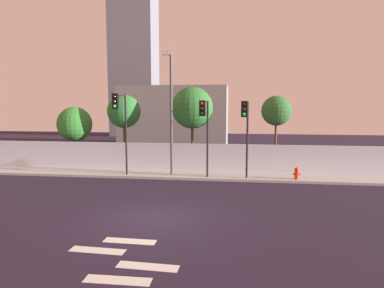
# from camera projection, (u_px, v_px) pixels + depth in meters

# --- Properties ---
(ground_plane) EXTENTS (80.00, 80.00, 0.00)m
(ground_plane) POSITION_uv_depth(u_px,v_px,m) (154.00, 218.00, 13.97)
(ground_plane) COLOR #241B2D
(sidewalk) EXTENTS (36.00, 2.40, 0.15)m
(sidewalk) POSITION_uv_depth(u_px,v_px,m) (184.00, 175.00, 22.04)
(sidewalk) COLOR #AEAEAE
(sidewalk) RESTS_ON ground
(perimeter_wall) EXTENTS (36.00, 0.18, 1.80)m
(perimeter_wall) POSITION_uv_depth(u_px,v_px,m) (187.00, 157.00, 23.19)
(perimeter_wall) COLOR silver
(perimeter_wall) RESTS_ON sidewalk
(crosswalk_marking) EXTENTS (3.67, 3.89, 0.01)m
(crosswalk_marking) POSITION_uv_depth(u_px,v_px,m) (118.00, 265.00, 9.94)
(crosswalk_marking) COLOR silver
(crosswalk_marking) RESTS_ON ground
(traffic_light_left) EXTENTS (0.47, 1.37, 4.62)m
(traffic_light_left) POSITION_uv_depth(u_px,v_px,m) (246.00, 123.00, 19.90)
(traffic_light_left) COLOR black
(traffic_light_left) RESTS_ON sidewalk
(traffic_light_center) EXTENTS (0.47, 1.20, 4.66)m
(traffic_light_center) POSITION_uv_depth(u_px,v_px,m) (205.00, 122.00, 20.30)
(traffic_light_center) COLOR black
(traffic_light_center) RESTS_ON sidewalk
(traffic_light_right) EXTENTS (0.40, 1.61, 5.06)m
(traffic_light_right) POSITION_uv_depth(u_px,v_px,m) (121.00, 117.00, 20.73)
(traffic_light_right) COLOR black
(traffic_light_right) RESTS_ON sidewalk
(street_lamp_curbside) EXTENTS (0.62, 2.35, 7.34)m
(street_lamp_curbside) POSITION_uv_depth(u_px,v_px,m) (171.00, 106.00, 20.86)
(street_lamp_curbside) COLOR #4C4C51
(street_lamp_curbside) RESTS_ON sidewalk
(fire_hydrant) EXTENTS (0.44, 0.26, 0.72)m
(fire_hydrant) POSITION_uv_depth(u_px,v_px,m) (297.00, 173.00, 20.40)
(fire_hydrant) COLOR red
(fire_hydrant) RESTS_ON sidewalk
(roadside_tree_leftmost) EXTENTS (2.55, 2.55, 4.39)m
(roadside_tree_leftmost) POSITION_uv_depth(u_px,v_px,m) (75.00, 124.00, 25.41)
(roadside_tree_leftmost) COLOR brown
(roadside_tree_leftmost) RESTS_ON ground
(roadside_tree_midleft) EXTENTS (2.40, 2.40, 5.27)m
(roadside_tree_midleft) POSITION_uv_depth(u_px,v_px,m) (124.00, 112.00, 24.81)
(roadside_tree_midleft) COLOR brown
(roadside_tree_midleft) RESTS_ON ground
(roadside_tree_midright) EXTENTS (2.92, 2.92, 5.79)m
(roadside_tree_midright) POSITION_uv_depth(u_px,v_px,m) (192.00, 108.00, 24.14)
(roadside_tree_midright) COLOR brown
(roadside_tree_midright) RESTS_ON ground
(roadside_tree_rightmost) EXTENTS (2.04, 2.04, 5.16)m
(roadside_tree_rightmost) POSITION_uv_depth(u_px,v_px,m) (276.00, 111.00, 23.42)
(roadside_tree_rightmost) COLOR brown
(roadside_tree_rightmost) RESTS_ON ground
(low_building_distant) EXTENTS (11.21, 6.00, 6.44)m
(low_building_distant) POSITION_uv_depth(u_px,v_px,m) (175.00, 117.00, 37.15)
(low_building_distant) COLOR gray
(low_building_distant) RESTS_ON ground
(tower_on_skyline) EXTENTS (6.15, 5.00, 27.85)m
(tower_on_skyline) POSITION_uv_depth(u_px,v_px,m) (134.00, 37.00, 48.75)
(tower_on_skyline) COLOR gray
(tower_on_skyline) RESTS_ON ground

